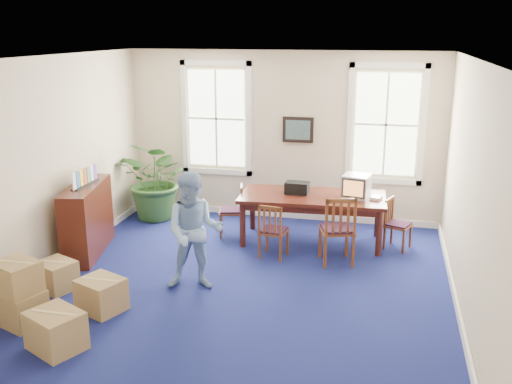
% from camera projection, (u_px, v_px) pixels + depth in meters
% --- Properties ---
extents(floor, '(6.50, 6.50, 0.00)m').
position_uv_depth(floor, '(240.00, 286.00, 8.21)').
color(floor, navy).
rests_on(floor, ground).
extents(ceiling, '(6.50, 6.50, 0.00)m').
position_uv_depth(ceiling, '(238.00, 58.00, 7.33)').
color(ceiling, white).
rests_on(ceiling, ground).
extents(wall_back, '(6.50, 0.00, 6.50)m').
position_uv_depth(wall_back, '(283.00, 137.00, 10.81)').
color(wall_back, beige).
rests_on(wall_back, ground).
extents(wall_front, '(6.50, 0.00, 6.50)m').
position_uv_depth(wall_front, '(139.00, 275.00, 4.72)').
color(wall_front, beige).
rests_on(wall_front, ground).
extents(wall_left, '(0.00, 6.50, 6.50)m').
position_uv_depth(wall_left, '(43.00, 167.00, 8.42)').
color(wall_left, beige).
rests_on(wall_left, ground).
extents(wall_right, '(0.00, 6.50, 6.50)m').
position_uv_depth(wall_right, '(471.00, 193.00, 7.11)').
color(wall_right, beige).
rests_on(wall_right, ground).
extents(baseboard_back, '(6.00, 0.04, 0.12)m').
position_uv_depth(baseboard_back, '(281.00, 214.00, 11.20)').
color(baseboard_back, white).
rests_on(baseboard_back, ground).
extents(baseboard_left, '(0.04, 6.50, 0.12)m').
position_uv_depth(baseboard_left, '(55.00, 264.00, 8.84)').
color(baseboard_left, white).
rests_on(baseboard_left, ground).
extents(baseboard_right, '(0.04, 6.50, 0.12)m').
position_uv_depth(baseboard_right, '(457.00, 304.00, 7.54)').
color(baseboard_right, white).
rests_on(baseboard_right, ground).
extents(window_left, '(1.40, 0.12, 2.20)m').
position_uv_depth(window_left, '(216.00, 119.00, 10.99)').
color(window_left, white).
rests_on(window_left, ground).
extents(window_right, '(1.40, 0.12, 2.20)m').
position_uv_depth(window_right, '(386.00, 125.00, 10.29)').
color(window_right, white).
rests_on(window_right, ground).
extents(wall_picture, '(0.58, 0.06, 0.48)m').
position_uv_depth(wall_picture, '(298.00, 130.00, 10.65)').
color(wall_picture, black).
rests_on(wall_picture, ground).
extents(conference_table, '(2.51, 1.24, 0.84)m').
position_uv_depth(conference_table, '(312.00, 218.00, 9.83)').
color(conference_table, '#441910').
rests_on(conference_table, ground).
extents(crt_tv, '(0.50, 0.53, 0.39)m').
position_uv_depth(crt_tv, '(356.00, 186.00, 9.55)').
color(crt_tv, '#B7B7BC').
rests_on(crt_tv, conference_table).
extents(game_console, '(0.21, 0.24, 0.05)m').
position_uv_depth(game_console, '(376.00, 198.00, 9.47)').
color(game_console, white).
rests_on(game_console, conference_table).
extents(equipment_bag, '(0.41, 0.28, 0.20)m').
position_uv_depth(equipment_bag, '(297.00, 188.00, 9.80)').
color(equipment_bag, black).
rests_on(equipment_bag, conference_table).
extents(chair_near_left, '(0.46, 0.46, 0.92)m').
position_uv_depth(chair_near_left, '(274.00, 230.00, 9.14)').
color(chair_near_left, brown).
rests_on(chair_near_left, ground).
extents(chair_near_right, '(0.63, 0.63, 1.12)m').
position_uv_depth(chair_near_right, '(337.00, 229.00, 8.89)').
color(chair_near_right, brown).
rests_on(chair_near_right, ground).
extents(chair_end_left, '(0.50, 0.50, 0.92)m').
position_uv_depth(chair_end_left, '(231.00, 210.00, 10.13)').
color(chair_end_left, brown).
rests_on(chair_end_left, ground).
extents(chair_end_right, '(0.50, 0.50, 0.85)m').
position_uv_depth(chair_end_right, '(398.00, 224.00, 9.51)').
color(chair_end_right, brown).
rests_on(chair_end_right, ground).
extents(man, '(0.95, 0.81, 1.69)m').
position_uv_depth(man, '(194.00, 232.00, 7.93)').
color(man, '#84A7D5').
rests_on(man, ground).
extents(credenza, '(0.76, 1.60, 1.21)m').
position_uv_depth(credenza, '(87.00, 218.00, 9.28)').
color(credenza, '#441910').
rests_on(credenza, ground).
extents(brochure_rack, '(0.28, 0.68, 0.30)m').
position_uv_depth(brochure_rack, '(85.00, 173.00, 9.07)').
color(brochure_rack, '#99999E').
rests_on(brochure_rack, credenza).
extents(potted_plant, '(1.72, 1.61, 1.55)m').
position_uv_depth(potted_plant, '(157.00, 180.00, 10.91)').
color(potted_plant, '#295221').
rests_on(potted_plant, ground).
extents(cardboard_boxes, '(1.99, 1.99, 0.87)m').
position_uv_depth(cardboard_boxes, '(39.00, 289.00, 7.12)').
color(cardboard_boxes, '#A78551').
rests_on(cardboard_boxes, ground).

